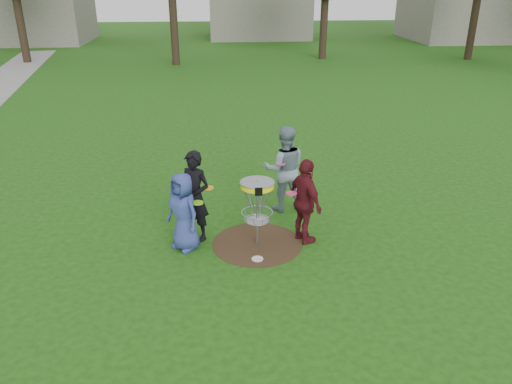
{
  "coord_description": "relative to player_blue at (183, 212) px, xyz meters",
  "views": [
    {
      "loc": [
        -0.72,
        -8.66,
        4.96
      ],
      "look_at": [
        0.0,
        0.3,
        1.0
      ],
      "focal_mm": 35.0,
      "sensor_mm": 36.0,
      "label": 1
    }
  ],
  "objects": [
    {
      "name": "dirt_patch",
      "position": [
        1.42,
        0.03,
        -0.78
      ],
      "size": [
        1.8,
        1.8,
        0.01
      ],
      "primitive_type": "cylinder",
      "color": "#47331E",
      "rests_on": "ground"
    },
    {
      "name": "player_grey",
      "position": [
        2.15,
        1.61,
        0.2
      ],
      "size": [
        0.96,
        0.75,
        1.96
      ],
      "primitive_type": "imported",
      "rotation": [
        0.0,
        0.0,
        3.13
      ],
      "color": "gray",
      "rests_on": "ground"
    },
    {
      "name": "player_blue",
      "position": [
        0.0,
        0.0,
        0.0
      ],
      "size": [
        0.89,
        0.9,
        1.57
      ],
      "primitive_type": "imported",
      "rotation": [
        0.0,
        0.0,
        -0.8
      ],
      "color": "#313E87",
      "rests_on": "ground"
    },
    {
      "name": "held_discs",
      "position": [
        1.22,
        0.43,
        0.31
      ],
      "size": [
        2.02,
        1.57,
        0.26
      ],
      "color": "#85F31B",
      "rests_on": "ground"
    },
    {
      "name": "disc_on_grass",
      "position": [
        1.37,
        -0.56,
        -0.77
      ],
      "size": [
        0.22,
        0.22,
        0.02
      ],
      "primitive_type": "cylinder",
      "color": "silver",
      "rests_on": "ground"
    },
    {
      "name": "ground",
      "position": [
        1.42,
        0.03,
        -0.78
      ],
      "size": [
        100.0,
        100.0,
        0.0
      ],
      "primitive_type": "plane",
      "color": "#19470F",
      "rests_on": "ground"
    },
    {
      "name": "player_maroon",
      "position": [
        2.36,
        0.07,
        0.09
      ],
      "size": [
        0.79,
        1.11,
        1.74
      ],
      "primitive_type": "imported",
      "rotation": [
        0.0,
        0.0,
        1.97
      ],
      "color": "#5B141D",
      "rests_on": "ground"
    },
    {
      "name": "disc_golf_basket",
      "position": [
        1.42,
        0.03,
        0.24
      ],
      "size": [
        0.66,
        0.67,
        1.38
      ],
      "color": "#9EA0A5",
      "rests_on": "ground"
    },
    {
      "name": "player_black",
      "position": [
        0.21,
        0.37,
        0.14
      ],
      "size": [
        0.81,
        0.74,
        1.85
      ],
      "primitive_type": "imported",
      "rotation": [
        0.0,
        0.0,
        -0.57
      ],
      "color": "black",
      "rests_on": "ground"
    }
  ]
}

